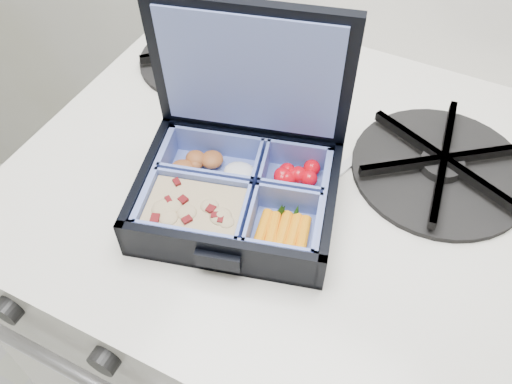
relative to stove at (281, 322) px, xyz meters
The scene contains 5 objects.
stove is the anchor object (origin of this frame).
bento_box 0.48m from the stove, 99.75° to the right, with size 0.20×0.16×0.05m, color black, non-canonical shape.
burner_grate 0.48m from the stove, 15.55° to the left, with size 0.20×0.20×0.03m, color black.
burner_grate_rear 0.50m from the stove, 150.22° to the left, with size 0.18×0.18×0.02m, color black.
fork 0.45m from the stove, 15.15° to the left, with size 0.02×0.17×0.01m, color silver, non-canonical shape.
Camera 1 is at (-0.04, 1.27, 1.34)m, focal length 38.00 mm.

